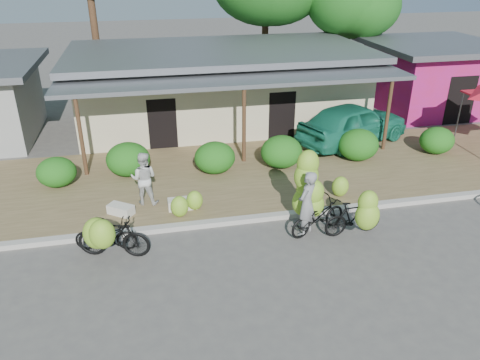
{
  "coord_description": "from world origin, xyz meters",
  "views": [
    {
      "loc": [
        -3.47,
        -9.41,
        7.01
      ],
      "look_at": [
        -0.95,
        2.34,
        1.2
      ],
      "focal_mm": 35.0,
      "sensor_mm": 36.0,
      "label": 1
    }
  ],
  "objects_px": {
    "bike_left": "(111,237)",
    "teal_van": "(353,123)",
    "sack_far": "(121,210)",
    "bike_right": "(358,215)",
    "bystander": "(144,178)",
    "vendor": "(307,204)",
    "sack_near": "(182,204)",
    "bike_far_left": "(103,235)",
    "bike_center": "(312,199)"
  },
  "relations": [
    {
      "from": "vendor",
      "to": "teal_van",
      "type": "relative_size",
      "value": 0.39
    },
    {
      "from": "sack_near",
      "to": "teal_van",
      "type": "bearing_deg",
      "value": 28.93
    },
    {
      "from": "sack_near",
      "to": "sack_far",
      "type": "distance_m",
      "value": 1.8
    },
    {
      "from": "bike_left",
      "to": "sack_far",
      "type": "distance_m",
      "value": 2.14
    },
    {
      "from": "sack_near",
      "to": "teal_van",
      "type": "xyz_separation_m",
      "value": [
        7.25,
        4.01,
        0.68
      ]
    },
    {
      "from": "bike_left",
      "to": "sack_far",
      "type": "xyz_separation_m",
      "value": [
        0.15,
        2.09,
        -0.39
      ]
    },
    {
      "from": "sack_near",
      "to": "bystander",
      "type": "height_order",
      "value": "bystander"
    },
    {
      "from": "bike_right",
      "to": "sack_near",
      "type": "relative_size",
      "value": 2.02
    },
    {
      "from": "vendor",
      "to": "bike_far_left",
      "type": "bearing_deg",
      "value": -44.48
    },
    {
      "from": "bike_center",
      "to": "sack_near",
      "type": "height_order",
      "value": "bike_center"
    },
    {
      "from": "bike_center",
      "to": "bike_right",
      "type": "relative_size",
      "value": 1.32
    },
    {
      "from": "vendor",
      "to": "bike_left",
      "type": "bearing_deg",
      "value": -41.38
    },
    {
      "from": "sack_near",
      "to": "sack_far",
      "type": "bearing_deg",
      "value": 178.93
    },
    {
      "from": "bike_far_left",
      "to": "bike_right",
      "type": "distance_m",
      "value": 6.7
    },
    {
      "from": "sack_near",
      "to": "bike_center",
      "type": "bearing_deg",
      "value": -25.71
    },
    {
      "from": "bike_right",
      "to": "vendor",
      "type": "xyz_separation_m",
      "value": [
        -1.29,
        0.49,
        0.24
      ]
    },
    {
      "from": "bystander",
      "to": "sack_far",
      "type": "bearing_deg",
      "value": 51.08
    },
    {
      "from": "bike_far_left",
      "to": "bystander",
      "type": "relative_size",
      "value": 1.03
    },
    {
      "from": "bike_right",
      "to": "bystander",
      "type": "distance_m",
      "value": 6.32
    },
    {
      "from": "bike_left",
      "to": "sack_far",
      "type": "height_order",
      "value": "bike_left"
    },
    {
      "from": "bike_far_left",
      "to": "vendor",
      "type": "xyz_separation_m",
      "value": [
        5.37,
        -0.18,
        0.38
      ]
    },
    {
      "from": "bike_center",
      "to": "vendor",
      "type": "xyz_separation_m",
      "value": [
        -0.26,
        -0.29,
        0.05
      ]
    },
    {
      "from": "bike_far_left",
      "to": "sack_far",
      "type": "relative_size",
      "value": 2.27
    },
    {
      "from": "sack_near",
      "to": "sack_far",
      "type": "relative_size",
      "value": 1.13
    },
    {
      "from": "bike_far_left",
      "to": "teal_van",
      "type": "distance_m",
      "value": 11.07
    },
    {
      "from": "teal_van",
      "to": "bike_center",
      "type": "bearing_deg",
      "value": 123.86
    },
    {
      "from": "bike_left",
      "to": "bystander",
      "type": "distance_m",
      "value": 2.79
    },
    {
      "from": "bike_center",
      "to": "teal_van",
      "type": "height_order",
      "value": "bike_center"
    },
    {
      "from": "bike_far_left",
      "to": "bike_right",
      "type": "xyz_separation_m",
      "value": [
        6.66,
        -0.67,
        0.14
      ]
    },
    {
      "from": "bike_far_left",
      "to": "bike_center",
      "type": "distance_m",
      "value": 5.65
    },
    {
      "from": "sack_near",
      "to": "sack_far",
      "type": "xyz_separation_m",
      "value": [
        -1.8,
        0.03,
        -0.01
      ]
    },
    {
      "from": "bike_left",
      "to": "teal_van",
      "type": "bearing_deg",
      "value": -40.61
    },
    {
      "from": "bike_left",
      "to": "bike_center",
      "type": "distance_m",
      "value": 5.44
    },
    {
      "from": "bike_far_left",
      "to": "bike_left",
      "type": "height_order",
      "value": "bike_left"
    },
    {
      "from": "bike_left",
      "to": "bike_center",
      "type": "relative_size",
      "value": 0.86
    },
    {
      "from": "sack_near",
      "to": "vendor",
      "type": "distance_m",
      "value": 3.81
    },
    {
      "from": "sack_near",
      "to": "vendor",
      "type": "relative_size",
      "value": 0.45
    },
    {
      "from": "bike_left",
      "to": "bystander",
      "type": "height_order",
      "value": "bystander"
    },
    {
      "from": "bike_left",
      "to": "vendor",
      "type": "distance_m",
      "value": 5.17
    },
    {
      "from": "vendor",
      "to": "teal_van",
      "type": "bearing_deg",
      "value": -166.71
    },
    {
      "from": "bike_left",
      "to": "vendor",
      "type": "bearing_deg",
      "value": -72.85
    },
    {
      "from": "sack_near",
      "to": "bystander",
      "type": "xyz_separation_m",
      "value": [
        -1.06,
        0.57,
        0.68
      ]
    },
    {
      "from": "sack_far",
      "to": "bystander",
      "type": "bearing_deg",
      "value": 36.0
    },
    {
      "from": "bike_center",
      "to": "sack_near",
      "type": "relative_size",
      "value": 2.67
    },
    {
      "from": "bystander",
      "to": "bike_center",
      "type": "bearing_deg",
      "value": 168.78
    },
    {
      "from": "teal_van",
      "to": "sack_far",
      "type": "bearing_deg",
      "value": 91.32
    },
    {
      "from": "sack_far",
      "to": "bike_right",
      "type": "bearing_deg",
      "value": -21.52
    },
    {
      "from": "sack_far",
      "to": "bystander",
      "type": "distance_m",
      "value": 1.14
    },
    {
      "from": "sack_far",
      "to": "vendor",
      "type": "distance_m",
      "value": 5.43
    },
    {
      "from": "bike_right",
      "to": "bike_center",
      "type": "bearing_deg",
      "value": 48.6
    }
  ]
}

